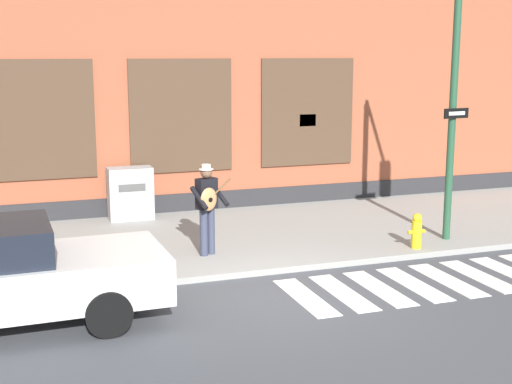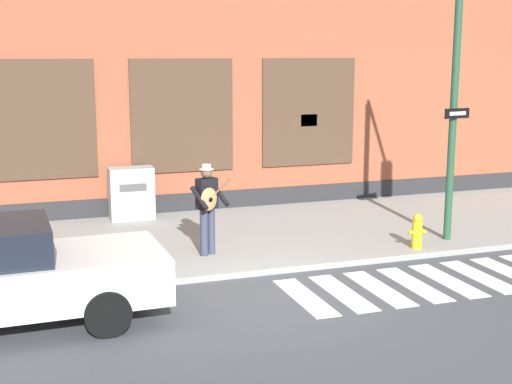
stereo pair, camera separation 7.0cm
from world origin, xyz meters
name	(u,v)px [view 2 (the right image)]	position (x,y,z in m)	size (l,w,h in m)	color
ground_plane	(276,299)	(0.00, 0.00, 0.00)	(160.00, 160.00, 0.00)	#424449
sidewalk	(212,239)	(0.00, 3.78, 0.06)	(28.00, 5.15, 0.11)	gray
building_backdrop	(164,71)	(0.00, 8.35, 3.42)	(28.00, 4.06, 6.85)	brown
crosswalk	(447,280)	(3.15, -0.09, 0.01)	(5.78, 1.90, 0.01)	silver
busker	(208,204)	(-0.46, 2.44, 1.11)	(0.79, 0.67, 1.74)	#33384C
traffic_light	(504,62)	(4.66, 0.71, 3.73)	(0.78, 3.40, 5.20)	#234C33
utility_box	(131,193)	(-1.33, 5.91, 0.72)	(1.01, 0.54, 1.21)	#9E9E9E
fire_hydrant	(417,231)	(3.55, 1.56, 0.46)	(0.38, 0.20, 0.70)	gold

